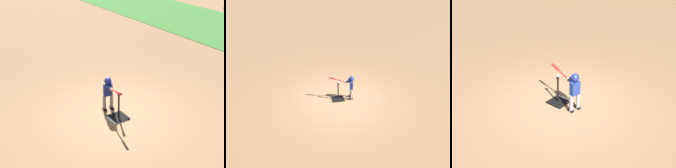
% 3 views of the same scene
% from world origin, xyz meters
% --- Properties ---
extents(ground_plane, '(90.00, 90.00, 0.00)m').
position_xyz_m(ground_plane, '(0.00, 0.00, 0.00)').
color(ground_plane, '#99704C').
extents(home_plate, '(0.44, 0.44, 0.02)m').
position_xyz_m(home_plate, '(0.15, -0.06, 0.01)').
color(home_plate, white).
rests_on(home_plate, ground_plane).
extents(batting_tee, '(0.49, 0.44, 0.77)m').
position_xyz_m(batting_tee, '(0.11, 0.02, 0.09)').
color(batting_tee, black).
rests_on(batting_tee, ground_plane).
extents(batter_child, '(1.04, 0.39, 1.02)m').
position_xyz_m(batter_child, '(-0.40, 0.02, 0.65)').
color(batter_child, gray).
rests_on(batter_child, ground_plane).
extents(baseball, '(0.07, 0.07, 0.07)m').
position_xyz_m(baseball, '(0.11, 0.02, 0.81)').
color(baseball, white).
rests_on(baseball, batting_tee).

